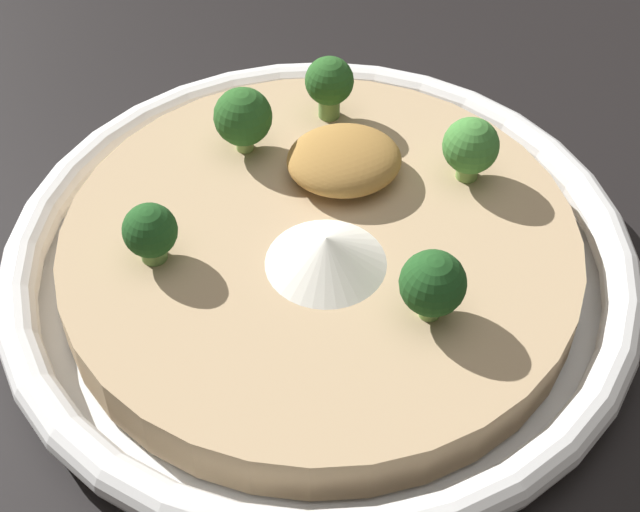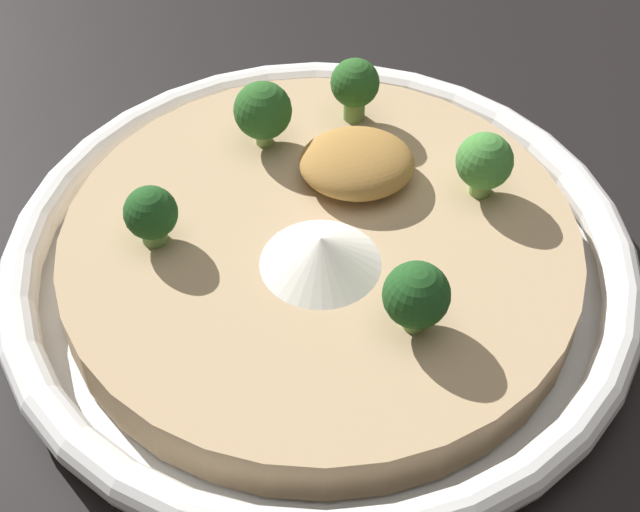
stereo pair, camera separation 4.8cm
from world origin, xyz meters
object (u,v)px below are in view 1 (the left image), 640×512
at_px(broccoli_back, 433,284).
at_px(broccoli_front, 243,118).
at_px(broccoli_left, 471,147).
at_px(risotto_bowl, 320,261).
at_px(broccoli_front_left, 329,83).
at_px(broccoli_right, 150,233).

xyz_separation_m(broccoli_back, broccoli_front, (0.07, -0.13, 0.00)).
bearing_deg(broccoli_back, broccoli_left, -115.41).
xyz_separation_m(risotto_bowl, broccoli_front_left, (-0.02, -0.09, 0.04)).
bearing_deg(broccoli_left, broccoli_front, -20.28).
bearing_deg(broccoli_right, broccoli_front_left, -137.54).
xyz_separation_m(broccoli_left, broccoli_front_left, (0.06, -0.06, 0.00)).
distance_m(broccoli_back, broccoli_front_left, 0.15).
xyz_separation_m(risotto_bowl, broccoli_right, (0.08, 0.00, 0.03)).
height_order(broccoli_right, broccoli_front_left, broccoli_front_left).
xyz_separation_m(broccoli_back, broccoli_front_left, (0.02, -0.15, 0.00)).
distance_m(risotto_bowl, broccoli_back, 0.08).
relative_size(risotto_bowl, broccoli_front, 8.61).
relative_size(broccoli_back, broccoli_right, 1.15).
bearing_deg(broccoli_left, broccoli_front_left, -44.57).
distance_m(broccoli_left, broccoli_front_left, 0.09).
height_order(broccoli_back, broccoli_front_left, same).
bearing_deg(risotto_bowl, broccoli_right, 0.28).
bearing_deg(broccoli_front_left, risotto_bowl, 77.48).
xyz_separation_m(broccoli_right, broccoli_front_left, (-0.10, -0.09, 0.00)).
height_order(broccoli_right, broccoli_front, broccoli_front).
bearing_deg(broccoli_front, risotto_bowl, 111.71).
bearing_deg(broccoli_front_left, broccoli_back, 97.91).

